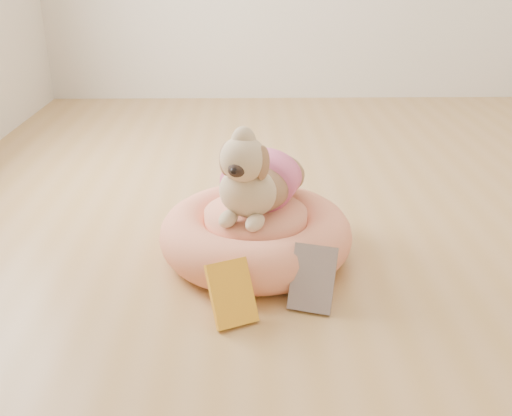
{
  "coord_description": "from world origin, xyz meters",
  "views": [
    {
      "loc": [
        -0.47,
        -2.29,
        1.05
      ],
      "look_at": [
        -0.44,
        -0.41,
        0.22
      ],
      "focal_mm": 40.0,
      "sensor_mm": 36.0,
      "label": 1
    }
  ],
  "objects_px": {
    "book_white": "(313,278)",
    "book_yellow": "(232,293)",
    "dog": "(257,164)",
    "pet_bed": "(256,234)"
  },
  "relations": [
    {
      "from": "dog",
      "to": "book_yellow",
      "type": "bearing_deg",
      "value": -81.69
    },
    {
      "from": "pet_bed",
      "to": "dog",
      "type": "xyz_separation_m",
      "value": [
        0.0,
        0.01,
        0.28
      ]
    },
    {
      "from": "book_yellow",
      "to": "dog",
      "type": "bearing_deg",
      "value": 55.39
    },
    {
      "from": "book_white",
      "to": "book_yellow",
      "type": "bearing_deg",
      "value": -146.45
    },
    {
      "from": "dog",
      "to": "book_white",
      "type": "bearing_deg",
      "value": -44.29
    },
    {
      "from": "dog",
      "to": "book_white",
      "type": "xyz_separation_m",
      "value": [
        0.17,
        -0.35,
        -0.27
      ]
    },
    {
      "from": "pet_bed",
      "to": "book_yellow",
      "type": "relative_size",
      "value": 3.54
    },
    {
      "from": "dog",
      "to": "book_white",
      "type": "relative_size",
      "value": 2.27
    },
    {
      "from": "dog",
      "to": "book_yellow",
      "type": "height_order",
      "value": "dog"
    },
    {
      "from": "pet_bed",
      "to": "book_white",
      "type": "bearing_deg",
      "value": -62.64
    }
  ]
}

